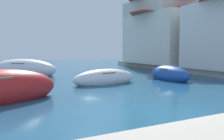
# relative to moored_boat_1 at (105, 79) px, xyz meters

# --- Properties ---
(ground) EXTENTS (80.00, 80.00, 0.00)m
(ground) POSITION_rel_moored_boat_1_xyz_m (-1.07, -6.94, -0.33)
(ground) COLOR #1E5170
(moored_boat_1) EXTENTS (4.29, 1.65, 1.19)m
(moored_boat_1) POSITION_rel_moored_boat_1_xyz_m (0.00, 0.00, 0.00)
(moored_boat_1) COLOR white
(moored_boat_1) RESTS_ON ground
(moored_boat_3) EXTENTS (5.61, 4.94, 1.72)m
(moored_boat_3) POSITION_rel_moored_boat_1_xyz_m (-4.02, 7.00, 0.15)
(moored_boat_3) COLOR white
(moored_boat_3) RESTS_ON ground
(moored_boat_5) EXTENTS (1.56, 3.56, 1.28)m
(moored_boat_5) POSITION_rel_moored_boat_1_xyz_m (4.80, -0.31, 0.03)
(moored_boat_5) COLOR #1E479E
(moored_boat_5) RESTS_ON ground
(waterfront_building_annex) EXTENTS (7.32, 9.55, 6.70)m
(waterfront_building_annex) POSITION_rel_moored_boat_1_xyz_m (11.93, 8.55, 3.58)
(waterfront_building_annex) COLOR silver
(waterfront_building_annex) RESTS_ON quay_promenade
(waterfront_building_far) EXTENTS (7.32, 7.70, 8.40)m
(waterfront_building_far) POSITION_rel_moored_boat_1_xyz_m (11.93, 9.42, 4.43)
(waterfront_building_far) COLOR beige
(waterfront_building_far) RESTS_ON quay_promenade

